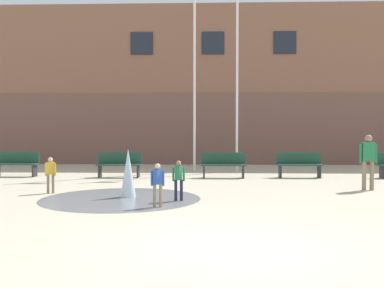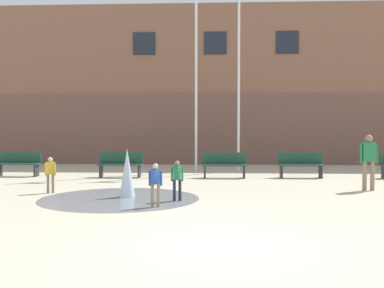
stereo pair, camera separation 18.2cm
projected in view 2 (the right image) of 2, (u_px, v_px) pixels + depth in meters
name	position (u px, v px, depth m)	size (l,w,h in m)	color
ground_plane	(219.00, 245.00, 6.76)	(100.00, 100.00, 0.00)	#BCB299
library_building	(215.00, 89.00, 25.02)	(36.00, 6.05, 7.93)	brown
splash_fountain	(124.00, 183.00, 11.49)	(4.03, 4.03, 1.25)	gray
park_bench_far_left	(18.00, 163.00, 16.68)	(1.60, 0.44, 0.91)	#28282D
park_bench_under_left_flagpole	(121.00, 164.00, 16.35)	(1.60, 0.44, 0.91)	#28282D
park_bench_center	(224.00, 165.00, 16.12)	(1.60, 0.44, 0.91)	#28282D
park_bench_near_trashcan	(301.00, 164.00, 16.16)	(1.60, 0.44, 0.91)	#28282D
child_running	(177.00, 177.00, 10.95)	(0.31, 0.24, 0.99)	#1E233D
child_with_pink_shirt	(155.00, 181.00, 10.06)	(0.31, 0.24, 0.99)	#89755B
child_in_fountain	(50.00, 172.00, 12.29)	(0.31, 0.24, 0.99)	#89755B
adult_watching	(369.00, 158.00, 12.78)	(0.50, 0.22, 1.59)	#89755B
flagpole_left	(197.00, 60.00, 18.56)	(0.80, 0.10, 8.76)	silver
flagpole_right	(239.00, 69.00, 18.49)	(0.80, 0.10, 8.00)	silver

